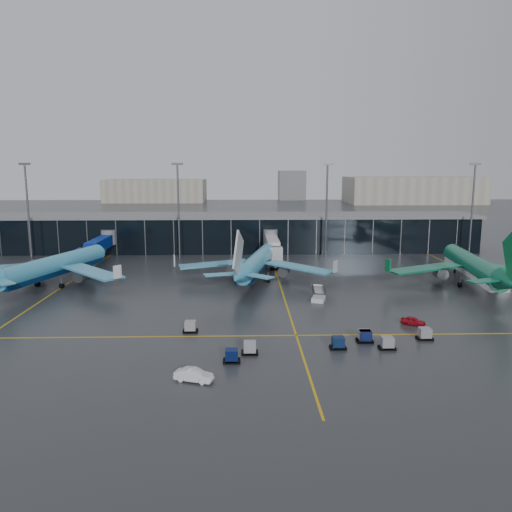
{
  "coord_description": "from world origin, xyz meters",
  "views": [
    {
      "loc": [
        2.21,
        -84.62,
        24.2
      ],
      "look_at": [
        5.0,
        18.0,
        6.0
      ],
      "focal_mm": 35.0,
      "sensor_mm": 36.0,
      "label": 1
    }
  ],
  "objects_px": {
    "airliner_aer_lingus": "(474,254)",
    "service_van_red": "(413,321)",
    "baggage_carts": "(319,341)",
    "airliner_arkefly": "(54,254)",
    "airliner_klm_near": "(257,252)",
    "service_van_white": "(194,375)",
    "mobile_airstair": "(318,297)"
  },
  "relations": [
    {
      "from": "airliner_aer_lingus",
      "to": "service_van_red",
      "type": "xyz_separation_m",
      "value": [
        -21.28,
        -26.21,
        -6.0
      ]
    },
    {
      "from": "baggage_carts",
      "to": "service_van_red",
      "type": "relative_size",
      "value": 9.64
    },
    {
      "from": "airliner_arkefly",
      "to": "airliner_klm_near",
      "type": "distance_m",
      "value": 42.43
    },
    {
      "from": "airliner_arkefly",
      "to": "airliner_klm_near",
      "type": "relative_size",
      "value": 1.05
    },
    {
      "from": "airliner_aer_lingus",
      "to": "service_van_white",
      "type": "height_order",
      "value": "airliner_aer_lingus"
    },
    {
      "from": "airliner_arkefly",
      "to": "airliner_aer_lingus",
      "type": "bearing_deg",
      "value": 15.27
    },
    {
      "from": "mobile_airstair",
      "to": "airliner_arkefly",
      "type": "bearing_deg",
      "value": -178.0
    },
    {
      "from": "airliner_aer_lingus",
      "to": "airliner_klm_near",
      "type": "bearing_deg",
      "value": -179.99
    },
    {
      "from": "airliner_arkefly",
      "to": "service_van_red",
      "type": "xyz_separation_m",
      "value": [
        65.7,
        -28.8,
        -5.94
      ]
    },
    {
      "from": "airliner_aer_lingus",
      "to": "baggage_carts",
      "type": "height_order",
      "value": "airliner_aer_lingus"
    },
    {
      "from": "airliner_klm_near",
      "to": "mobile_airstair",
      "type": "distance_m",
      "value": 21.68
    },
    {
      "from": "airliner_arkefly",
      "to": "service_van_white",
      "type": "xyz_separation_m",
      "value": [
        33.46,
        -48.75,
        -5.83
      ]
    },
    {
      "from": "airliner_arkefly",
      "to": "airliner_aer_lingus",
      "type": "xyz_separation_m",
      "value": [
        86.98,
        -2.59,
        0.06
      ]
    },
    {
      "from": "service_van_white",
      "to": "airliner_klm_near",
      "type": "bearing_deg",
      "value": 8.19
    },
    {
      "from": "airliner_klm_near",
      "to": "service_van_white",
      "type": "relative_size",
      "value": 8.98
    },
    {
      "from": "airliner_aer_lingus",
      "to": "service_van_red",
      "type": "bearing_deg",
      "value": -121.14
    },
    {
      "from": "airliner_aer_lingus",
      "to": "service_van_white",
      "type": "bearing_deg",
      "value": -131.29
    },
    {
      "from": "airliner_klm_near",
      "to": "airliner_aer_lingus",
      "type": "xyz_separation_m",
      "value": [
        44.71,
        -6.23,
        0.4
      ]
    },
    {
      "from": "airliner_klm_near",
      "to": "mobile_airstair",
      "type": "bearing_deg",
      "value": -46.71
    },
    {
      "from": "airliner_klm_near",
      "to": "service_van_white",
      "type": "height_order",
      "value": "airliner_klm_near"
    },
    {
      "from": "airliner_aer_lingus",
      "to": "service_van_white",
      "type": "xyz_separation_m",
      "value": [
        -53.52,
        -46.16,
        -5.89
      ]
    },
    {
      "from": "airliner_aer_lingus",
      "to": "mobile_airstair",
      "type": "xyz_separation_m",
      "value": [
        -33.93,
        -11.77,
        -5.87
      ]
    },
    {
      "from": "airliner_arkefly",
      "to": "service_van_red",
      "type": "bearing_deg",
      "value": -6.7
    },
    {
      "from": "service_van_white",
      "to": "mobile_airstair",
      "type": "bearing_deg",
      "value": -11.93
    },
    {
      "from": "airliner_aer_lingus",
      "to": "baggage_carts",
      "type": "distance_m",
      "value": 51.53
    },
    {
      "from": "airliner_klm_near",
      "to": "airliner_aer_lingus",
      "type": "height_order",
      "value": "airliner_aer_lingus"
    },
    {
      "from": "baggage_carts",
      "to": "service_van_white",
      "type": "bearing_deg",
      "value": -145.52
    },
    {
      "from": "baggage_carts",
      "to": "service_van_red",
      "type": "distance_m",
      "value": 18.31
    },
    {
      "from": "baggage_carts",
      "to": "mobile_airstair",
      "type": "height_order",
      "value": "mobile_airstair"
    },
    {
      "from": "airliner_aer_lingus",
      "to": "baggage_carts",
      "type": "xyz_separation_m",
      "value": [
        -37.32,
        -35.04,
        -5.88
      ]
    },
    {
      "from": "mobile_airstair",
      "to": "service_van_white",
      "type": "xyz_separation_m",
      "value": [
        -19.59,
        -34.38,
        -0.02
      ]
    },
    {
      "from": "airliner_aer_lingus",
      "to": "mobile_airstair",
      "type": "bearing_deg",
      "value": -152.93
    }
  ]
}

